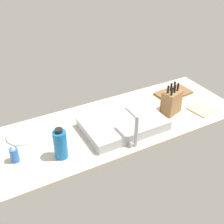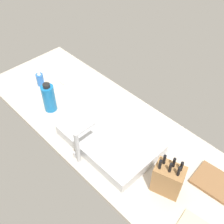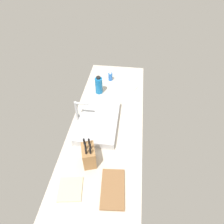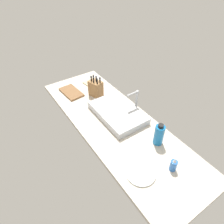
% 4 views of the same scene
% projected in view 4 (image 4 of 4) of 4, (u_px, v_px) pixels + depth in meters
% --- Properties ---
extents(countertop_slab, '(1.93, 0.66, 0.04)m').
position_uv_depth(countertop_slab, '(115.00, 124.00, 1.89)').
color(countertop_slab, beige).
rests_on(countertop_slab, ground).
extents(sink_basin, '(0.54, 0.35, 0.06)m').
position_uv_depth(sink_basin, '(118.00, 113.00, 1.93)').
color(sink_basin, '#B7BABF').
rests_on(sink_basin, countertop_slab).
extents(faucet, '(0.06, 0.13, 0.22)m').
position_uv_depth(faucet, '(136.00, 99.00, 1.93)').
color(faucet, '#B7BABF').
rests_on(faucet, countertop_slab).
extents(knife_block, '(0.16, 0.13, 0.23)m').
position_uv_depth(knife_block, '(96.00, 88.00, 2.15)').
color(knife_block, '#9E7042').
rests_on(knife_block, countertop_slab).
extents(cutting_board, '(0.30, 0.19, 0.02)m').
position_uv_depth(cutting_board, '(71.00, 92.00, 2.24)').
color(cutting_board, brown).
rests_on(cutting_board, countertop_slab).
extents(soap_bottle, '(0.05, 0.05, 0.12)m').
position_uv_depth(soap_bottle, '(173.00, 165.00, 1.46)').
color(soap_bottle, blue).
rests_on(soap_bottle, countertop_slab).
extents(water_bottle, '(0.08, 0.08, 0.20)m').
position_uv_depth(water_bottle, '(159.00, 135.00, 1.63)').
color(water_bottle, '#1970B7').
rests_on(water_bottle, countertop_slab).
extents(dinner_plate, '(0.22, 0.22, 0.01)m').
position_uv_depth(dinner_plate, '(141.00, 173.00, 1.46)').
color(dinner_plate, silver).
rests_on(dinner_plate, countertop_slab).
extents(dish_towel, '(0.19, 0.19, 0.01)m').
position_uv_depth(dish_towel, '(93.00, 83.00, 2.39)').
color(dish_towel, beige).
rests_on(dish_towel, countertop_slab).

